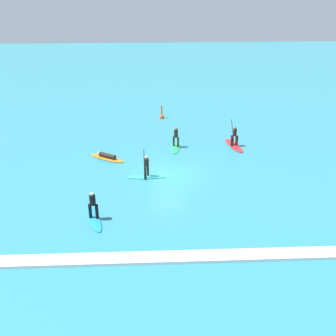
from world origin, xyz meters
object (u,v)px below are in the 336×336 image
at_px(surfer_on_blue_board, 94,213).
at_px(surfer_on_green_board, 176,142).
at_px(surfer_on_red_board, 234,142).
at_px(surfer_on_teal_board, 147,171).
at_px(surfer_on_orange_board, 107,157).
at_px(marker_buoy, 162,116).

relative_size(surfer_on_blue_board, surfer_on_green_board, 1.08).
xyz_separation_m(surfer_on_red_board, surfer_on_green_board, (-4.80, -0.03, 0.16)).
height_order(surfer_on_blue_board, surfer_on_green_board, surfer_on_blue_board).
relative_size(surfer_on_red_board, surfer_on_teal_board, 1.18).
xyz_separation_m(surfer_on_orange_board, surfer_on_red_board, (10.23, 2.09, 0.18)).
bearing_deg(marker_buoy, surfer_on_red_board, -52.42).
bearing_deg(surfer_on_orange_board, marker_buoy, -83.38).
xyz_separation_m(surfer_on_orange_board, surfer_on_green_board, (5.43, 2.06, 0.34)).
distance_m(surfer_on_red_board, surfer_on_teal_board, 9.00).
xyz_separation_m(surfer_on_blue_board, surfer_on_red_board, (10.23, 10.69, -0.12)).
bearing_deg(surfer_on_orange_board, surfer_on_red_board, -136.55).
relative_size(surfer_on_green_board, surfer_on_teal_board, 1.04).
height_order(surfer_on_teal_board, marker_buoy, surfer_on_teal_board).
height_order(surfer_on_orange_board, marker_buoy, marker_buoy).
xyz_separation_m(surfer_on_orange_board, marker_buoy, (4.50, 9.54, 0.08)).
relative_size(surfer_on_blue_board, surfer_on_teal_board, 1.13).
bearing_deg(surfer_on_teal_board, surfer_on_blue_board, 60.14).
height_order(surfer_on_green_board, surfer_on_teal_board, surfer_on_teal_board).
height_order(surfer_on_green_board, marker_buoy, surfer_on_green_board).
relative_size(surfer_on_orange_board, marker_buoy, 2.14).
xyz_separation_m(surfer_on_red_board, marker_buoy, (-5.73, 7.45, -0.10)).
height_order(surfer_on_orange_board, surfer_on_teal_board, surfer_on_teal_board).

